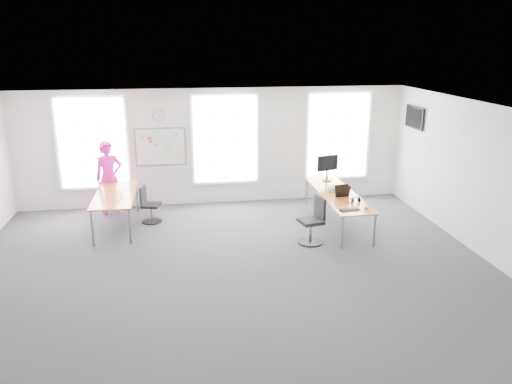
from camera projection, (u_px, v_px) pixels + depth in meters
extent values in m
plane|color=#2D2D32|center=(231.00, 267.00, 9.52)|extent=(10.00, 10.00, 0.00)
plane|color=white|center=(228.00, 109.00, 8.64)|extent=(10.00, 10.00, 0.00)
plane|color=white|center=(214.00, 147.00, 12.86)|extent=(10.00, 0.00, 10.00)
plane|color=white|center=(268.00, 300.00, 5.30)|extent=(10.00, 0.00, 10.00)
plane|color=white|center=(482.00, 180.00, 9.81)|extent=(0.00, 10.00, 10.00)
cube|color=white|center=(93.00, 143.00, 12.34)|extent=(1.60, 0.06, 2.20)
cube|color=white|center=(225.00, 139.00, 12.82)|extent=(1.60, 0.06, 2.20)
cube|color=white|center=(338.00, 136.00, 13.25)|extent=(1.60, 0.06, 2.20)
cube|color=orange|center=(337.00, 194.00, 11.57)|extent=(0.81, 3.05, 0.03)
cylinder|color=gray|center=(342.00, 233.00, 10.24)|extent=(0.05, 0.05, 0.71)
cylinder|color=gray|center=(374.00, 231.00, 10.34)|extent=(0.05, 0.05, 0.71)
cylinder|color=gray|center=(307.00, 191.00, 13.01)|extent=(0.05, 0.05, 0.71)
cylinder|color=gray|center=(332.00, 190.00, 13.11)|extent=(0.05, 0.05, 0.71)
cube|color=orange|center=(115.00, 195.00, 11.31)|extent=(0.88, 2.21, 0.03)
cylinder|color=gray|center=(92.00, 229.00, 10.38)|extent=(0.06, 0.06, 0.77)
cylinder|color=gray|center=(130.00, 227.00, 10.49)|extent=(0.06, 0.06, 0.77)
cylinder|color=gray|center=(106.00, 198.00, 12.35)|extent=(0.06, 0.06, 0.77)
cylinder|color=gray|center=(137.00, 197.00, 12.47)|extent=(0.06, 0.06, 0.77)
cylinder|color=black|center=(310.00, 242.00, 10.65)|extent=(0.54, 0.54, 0.03)
cylinder|color=gray|center=(310.00, 232.00, 10.58)|extent=(0.06, 0.06, 0.43)
cube|color=black|center=(311.00, 221.00, 10.51)|extent=(0.54, 0.54, 0.07)
cube|color=black|center=(320.00, 207.00, 10.50)|extent=(0.14, 0.44, 0.47)
cylinder|color=black|center=(152.00, 221.00, 11.86)|extent=(0.46, 0.46, 0.03)
cylinder|color=gray|center=(152.00, 213.00, 11.80)|extent=(0.05, 0.05, 0.37)
cube|color=black|center=(151.00, 205.00, 11.74)|extent=(0.48, 0.48, 0.06)
cube|color=black|center=(143.00, 195.00, 11.68)|extent=(0.14, 0.37, 0.40)
imported|color=#EE16B3|center=(109.00, 178.00, 12.23)|extent=(0.77, 0.63, 1.82)
cube|color=silver|center=(161.00, 147.00, 12.62)|extent=(1.20, 0.03, 0.90)
cylinder|color=gray|center=(159.00, 115.00, 12.39)|extent=(0.30, 0.04, 0.30)
cube|color=black|center=(415.00, 117.00, 12.40)|extent=(0.06, 0.90, 0.55)
cube|color=black|center=(349.00, 210.00, 10.42)|extent=(0.46, 0.28, 0.02)
ellipsoid|color=black|center=(366.00, 208.00, 10.48)|extent=(0.07, 0.11, 0.04)
cylinder|color=black|center=(350.00, 203.00, 10.87)|extent=(0.09, 0.09, 0.01)
cylinder|color=black|center=(353.00, 200.00, 10.91)|extent=(0.04, 0.10, 0.10)
cylinder|color=black|center=(359.00, 200.00, 10.93)|extent=(0.04, 0.10, 0.10)
cylinder|color=gold|center=(353.00, 200.00, 10.91)|extent=(0.01, 0.10, 0.10)
cube|color=black|center=(356.00, 198.00, 10.90)|extent=(0.17, 0.02, 0.02)
cube|color=black|center=(342.00, 190.00, 11.29)|extent=(0.34, 0.12, 0.28)
cube|color=#F76800|center=(343.00, 192.00, 11.22)|extent=(0.33, 0.14, 0.25)
cube|color=black|center=(343.00, 192.00, 11.20)|extent=(0.35, 0.14, 0.27)
cube|color=beige|center=(332.00, 189.00, 11.69)|extent=(0.32, 0.25, 0.10)
cylinder|color=black|center=(327.00, 180.00, 12.59)|extent=(0.24, 0.24, 0.02)
cylinder|color=black|center=(327.00, 176.00, 12.55)|extent=(0.05, 0.05, 0.24)
cube|color=black|center=(328.00, 163.00, 12.44)|extent=(0.58, 0.21, 0.39)
cube|color=black|center=(328.00, 163.00, 12.42)|extent=(0.53, 0.16, 0.35)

